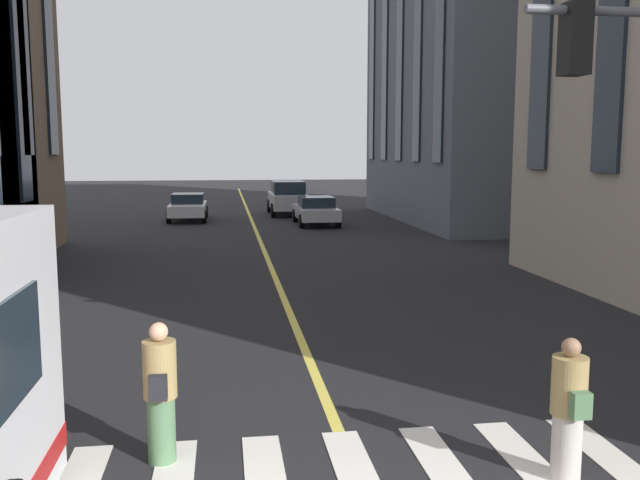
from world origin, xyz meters
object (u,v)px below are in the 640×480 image
object	(u,v)px
pedestrian_near	(160,393)
pedestrian_companion	(569,410)
car_white_parked_a	(188,207)
car_silver_parked_b	(316,210)
car_silver_far	(288,197)

from	to	relation	value
pedestrian_near	pedestrian_companion	world-z (taller)	pedestrian_near
car_white_parked_a	car_silver_parked_b	size ratio (longest dim) A/B	1.00
car_white_parked_a	car_silver_far	bearing A→B (deg)	-66.04
pedestrian_near	pedestrian_companion	distance (m)	4.50
car_silver_far	pedestrian_companion	distance (m)	31.42
car_white_parked_a	pedestrian_near	xyz separation A→B (m)	(-27.97, -1.09, 0.12)
car_white_parked_a	pedestrian_near	world-z (taller)	pedestrian_near
pedestrian_near	car_silver_far	bearing A→B (deg)	-8.09
car_white_parked_a	pedestrian_companion	world-z (taller)	pedestrian_companion
car_silver_parked_b	pedestrian_near	world-z (taller)	pedestrian_near
pedestrian_near	car_silver_parked_b	bearing A→B (deg)	-11.69
car_silver_parked_b	pedestrian_companion	bearing A→B (deg)	178.28
car_silver_parked_b	pedestrian_near	size ratio (longest dim) A/B	2.68
car_silver_far	car_white_parked_a	bearing A→B (deg)	113.96
car_silver_far	pedestrian_near	xyz separation A→B (m)	(-30.37, 4.31, -0.15)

